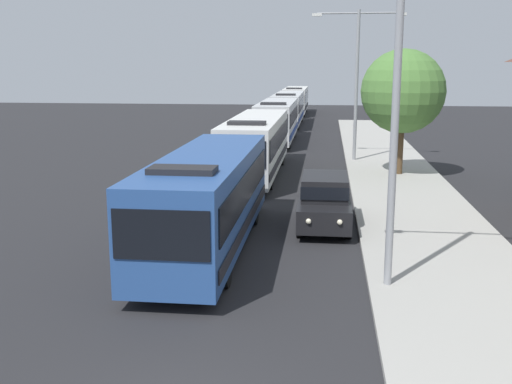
{
  "coord_description": "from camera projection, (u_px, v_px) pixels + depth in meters",
  "views": [
    {
      "loc": [
        2.41,
        -8.39,
        5.84
      ],
      "look_at": [
        0.01,
        12.2,
        1.44
      ],
      "focal_mm": 42.55,
      "sensor_mm": 36.0,
      "label": 1
    }
  ],
  "objects": [
    {
      "name": "bus_lead",
      "position": [
        208.0,
        197.0,
        19.29
      ],
      "size": [
        2.58,
        11.12,
        3.21
      ],
      "color": "#284C8C",
      "rests_on": "ground_plane"
    },
    {
      "name": "bus_second_in_line",
      "position": [
        256.0,
        144.0,
        32.14
      ],
      "size": [
        2.58,
        12.31,
        3.21
      ],
      "color": "silver",
      "rests_on": "ground_plane"
    },
    {
      "name": "bus_middle",
      "position": [
        277.0,
        120.0,
        45.51
      ],
      "size": [
        2.58,
        11.13,
        3.21
      ],
      "color": "silver",
      "rests_on": "ground_plane"
    },
    {
      "name": "bus_fourth_in_line",
      "position": [
        288.0,
        108.0,
        58.12
      ],
      "size": [
        2.58,
        12.32,
        3.21
      ],
      "color": "silver",
      "rests_on": "ground_plane"
    },
    {
      "name": "bus_rear",
      "position": [
        296.0,
        100.0,
        71.41
      ],
      "size": [
        2.58,
        11.6,
        3.21
      ],
      "color": "silver",
      "rests_on": "ground_plane"
    },
    {
      "name": "white_suv",
      "position": [
        325.0,
        199.0,
        21.91
      ],
      "size": [
        1.86,
        4.53,
        1.9
      ],
      "color": "black",
      "rests_on": "ground_plane"
    },
    {
      "name": "streetlamp_near",
      "position": [
        397.0,
        78.0,
        14.89
      ],
      "size": [
        5.6,
        0.28,
        8.83
      ],
      "color": "gray",
      "rests_on": "sidewalk"
    },
    {
      "name": "streetlamp_mid",
      "position": [
        357.0,
        71.0,
        35.58
      ],
      "size": [
        5.37,
        0.28,
        8.75
      ],
      "color": "gray",
      "rests_on": "sidewalk"
    },
    {
      "name": "roadside_tree",
      "position": [
        403.0,
        91.0,
        31.12
      ],
      "size": [
        4.32,
        4.32,
        6.46
      ],
      "color": "#4C3823",
      "rests_on": "sidewalk"
    }
  ]
}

